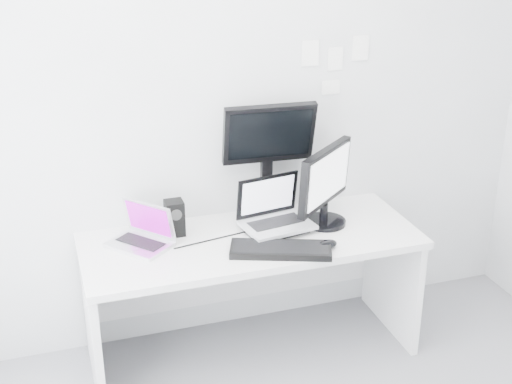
# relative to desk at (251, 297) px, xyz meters

# --- Properties ---
(back_wall) EXTENTS (3.60, 0.00, 3.60)m
(back_wall) POSITION_rel_desk_xyz_m (0.00, 0.35, 0.99)
(back_wall) COLOR silver
(back_wall) RESTS_ON ground
(desk) EXTENTS (1.80, 0.70, 0.73)m
(desk) POSITION_rel_desk_xyz_m (0.00, 0.00, 0.00)
(desk) COLOR silver
(desk) RESTS_ON ground
(macbook) EXTENTS (0.38, 0.39, 0.24)m
(macbook) POSITION_rel_desk_xyz_m (-0.59, 0.08, 0.48)
(macbook) COLOR silver
(macbook) RESTS_ON desk
(speaker) EXTENTS (0.10, 0.10, 0.19)m
(speaker) POSITION_rel_desk_xyz_m (-0.38, 0.17, 0.46)
(speaker) COLOR black
(speaker) RESTS_ON desk
(dell_laptop) EXTENTS (0.40, 0.34, 0.30)m
(dell_laptop) POSITION_rel_desk_xyz_m (0.16, 0.02, 0.52)
(dell_laptop) COLOR #AEB0B5
(dell_laptop) RESTS_ON desk
(rear_monitor) EXTENTS (0.52, 0.21, 0.69)m
(rear_monitor) POSITION_rel_desk_xyz_m (0.17, 0.24, 0.71)
(rear_monitor) COLOR black
(rear_monitor) RESTS_ON desk
(samsung_monitor) EXTENTS (0.53, 0.50, 0.46)m
(samsung_monitor) POSITION_rel_desk_xyz_m (0.44, 0.04, 0.60)
(samsung_monitor) COLOR black
(samsung_monitor) RESTS_ON desk
(keyboard) EXTENTS (0.55, 0.35, 0.03)m
(keyboard) POSITION_rel_desk_xyz_m (0.09, -0.21, 0.38)
(keyboard) COLOR black
(keyboard) RESTS_ON desk
(mouse) EXTENTS (0.14, 0.11, 0.04)m
(mouse) POSITION_rel_desk_xyz_m (0.33, -0.24, 0.39)
(mouse) COLOR black
(mouse) RESTS_ON desk
(wall_note_0) EXTENTS (0.10, 0.00, 0.14)m
(wall_note_0) POSITION_rel_desk_xyz_m (0.45, 0.34, 1.26)
(wall_note_0) COLOR white
(wall_note_0) RESTS_ON back_wall
(wall_note_1) EXTENTS (0.09, 0.00, 0.13)m
(wall_note_1) POSITION_rel_desk_xyz_m (0.60, 0.34, 1.22)
(wall_note_1) COLOR white
(wall_note_1) RESTS_ON back_wall
(wall_note_2) EXTENTS (0.10, 0.00, 0.14)m
(wall_note_2) POSITION_rel_desk_xyz_m (0.75, 0.34, 1.26)
(wall_note_2) COLOR white
(wall_note_2) RESTS_ON back_wall
(wall_note_3) EXTENTS (0.11, 0.00, 0.08)m
(wall_note_3) POSITION_rel_desk_xyz_m (0.58, 0.34, 1.05)
(wall_note_3) COLOR white
(wall_note_3) RESTS_ON back_wall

